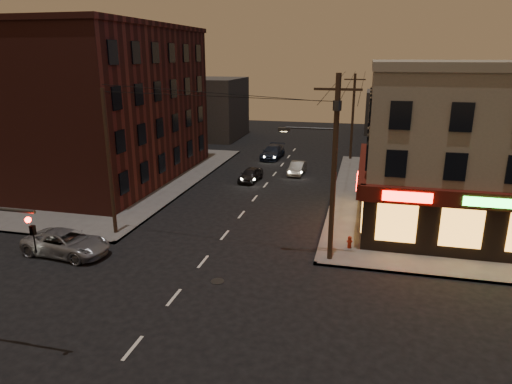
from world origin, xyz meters
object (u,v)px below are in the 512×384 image
(suv_cross, at_px, (67,243))
(sedan_mid, at_px, (297,168))
(sedan_far, at_px, (273,152))
(sedan_near, at_px, (251,175))
(fire_hydrant, at_px, (350,241))

(suv_cross, bearing_deg, sedan_mid, -19.85)
(sedan_mid, height_order, sedan_far, sedan_far)
(sedan_far, bearing_deg, suv_cross, -99.70)
(sedan_near, relative_size, fire_hydrant, 4.91)
(sedan_mid, bearing_deg, fire_hydrant, -68.46)
(sedan_near, height_order, sedan_mid, sedan_near)
(sedan_mid, bearing_deg, sedan_far, 123.39)
(sedan_near, bearing_deg, sedan_far, 96.55)
(sedan_near, relative_size, sedan_mid, 0.99)
(sedan_far, height_order, fire_hydrant, sedan_far)
(sedan_near, height_order, fire_hydrant, sedan_near)
(suv_cross, distance_m, fire_hydrant, 16.30)
(suv_cross, xyz_separation_m, sedan_near, (6.30, 17.82, -0.09))
(sedan_near, bearing_deg, sedan_mid, 50.11)
(suv_cross, relative_size, sedan_near, 1.40)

